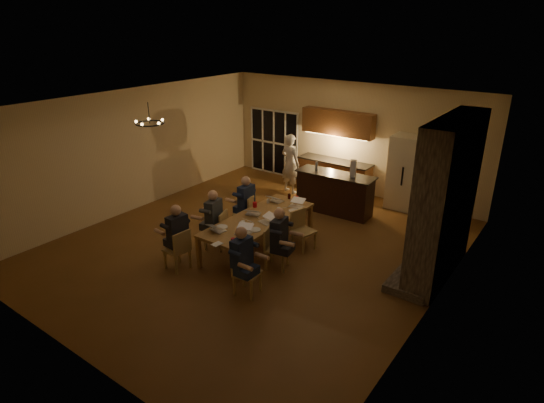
{
  "coord_description": "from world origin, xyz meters",
  "views": [
    {
      "loc": [
        5.74,
        -7.27,
        4.84
      ],
      "look_at": [
        0.24,
        0.3,
        1.04
      ],
      "focal_mm": 30.0,
      "sensor_mm": 36.0,
      "label": 1
    }
  ],
  "objects_px": {
    "chair_right_mid": "(277,248)",
    "laptop_b": "(243,229)",
    "bar_island": "(335,193)",
    "redcup_near": "(233,241)",
    "laptop_d": "(266,218)",
    "bar_blender": "(353,168)",
    "laptop_e": "(276,197)",
    "plate_near": "(255,230)",
    "standing_person": "(290,164)",
    "chair_left_mid": "(216,230)",
    "bar_bottle": "(316,166)",
    "chair_right_far": "(304,231)",
    "plate_left": "(222,227)",
    "mug_front": "(243,223)",
    "dining_table": "(259,233)",
    "plate_far": "(294,211)",
    "laptop_f": "(296,202)",
    "chair_left_far": "(244,213)",
    "can_cola": "(289,196)",
    "chandelier": "(150,123)",
    "redcup_mid": "(255,205)",
    "can_silver": "(240,225)",
    "person_left_near": "(178,236)",
    "mug_back": "(268,201)",
    "chair_right_near": "(247,273)",
    "person_left_mid": "(214,220)",
    "mug_mid": "(279,210)",
    "person_right_near": "(242,261)",
    "laptop_c": "(253,209)",
    "redcup_far": "(296,199)",
    "laptop_a": "(218,225)",
    "refrigerator": "(407,173)",
    "person_right_mid": "(279,240)",
    "person_left_far": "(246,204)"
  },
  "relations": [
    {
      "from": "chair_right_mid",
      "to": "bar_bottle",
      "type": "xyz_separation_m",
      "value": [
        -1.0,
        3.2,
        0.76
      ]
    },
    {
      "from": "standing_person",
      "to": "laptop_d",
      "type": "relative_size",
      "value": 5.52
    },
    {
      "from": "chair_left_far",
      "to": "mug_back",
      "type": "height_order",
      "value": "chair_left_far"
    },
    {
      "from": "chair_right_near",
      "to": "chair_right_far",
      "type": "bearing_deg",
      "value": -7.0
    },
    {
      "from": "laptop_f",
      "to": "redcup_near",
      "type": "height_order",
      "value": "laptop_f"
    },
    {
      "from": "laptop_b",
      "to": "plate_far",
      "type": "distance_m",
      "value": 1.6
    },
    {
      "from": "laptop_c",
      "to": "can_cola",
      "type": "distance_m",
      "value": 1.26
    },
    {
      "from": "person_left_mid",
      "to": "plate_left",
      "type": "xyz_separation_m",
      "value": [
        0.5,
        -0.3,
        0.07
      ]
    },
    {
      "from": "laptop_b",
      "to": "plate_far",
      "type": "xyz_separation_m",
      "value": [
        0.19,
        1.58,
        -0.1
      ]
    },
    {
      "from": "mug_mid",
      "to": "bar_island",
      "type": "bearing_deg",
      "value": 85.03
    },
    {
      "from": "bar_island",
      "to": "chair_right_mid",
      "type": "bearing_deg",
      "value": -84.29
    },
    {
      "from": "chair_left_far",
      "to": "chair_right_far",
      "type": "bearing_deg",
      "value": 73.41
    },
    {
      "from": "laptop_e",
      "to": "bar_blender",
      "type": "distance_m",
      "value": 2.17
    },
    {
      "from": "dining_table",
      "to": "laptop_d",
      "type": "distance_m",
      "value": 0.57
    },
    {
      "from": "person_left_mid",
      "to": "bar_blender",
      "type": "bearing_deg",
      "value": 143.14
    },
    {
      "from": "chandelier",
      "to": "can_silver",
      "type": "distance_m",
      "value": 2.91
    },
    {
      "from": "chair_left_mid",
      "to": "mug_front",
      "type": "bearing_deg",
      "value": 74.05
    },
    {
      "from": "person_left_near",
      "to": "mug_front",
      "type": "bearing_deg",
      "value": 149.52
    },
    {
      "from": "chair_left_mid",
      "to": "person_left_near",
      "type": "bearing_deg",
      "value": -22.51
    },
    {
      "from": "redcup_mid",
      "to": "can_silver",
      "type": "height_order",
      "value": "same"
    },
    {
      "from": "laptop_d",
      "to": "bar_blender",
      "type": "xyz_separation_m",
      "value": [
        0.55,
        2.96,
        0.44
      ]
    },
    {
      "from": "chair_right_near",
      "to": "bar_blender",
      "type": "bearing_deg",
      "value": -8.57
    },
    {
      "from": "bar_island",
      "to": "person_right_near",
      "type": "distance_m",
      "value": 4.47
    },
    {
      "from": "chandelier",
      "to": "plate_left",
      "type": "bearing_deg",
      "value": 4.42
    },
    {
      "from": "can_silver",
      "to": "laptop_b",
      "type": "bearing_deg",
      "value": -36.77
    },
    {
      "from": "dining_table",
      "to": "laptop_e",
      "type": "height_order",
      "value": "laptop_e"
    },
    {
      "from": "chair_left_mid",
      "to": "redcup_far",
      "type": "relative_size",
      "value": 7.42
    },
    {
      "from": "bar_island",
      "to": "redcup_near",
      "type": "relative_size",
      "value": 17.33
    },
    {
      "from": "person_right_near",
      "to": "mug_mid",
      "type": "xyz_separation_m",
      "value": [
        -0.7,
        2.16,
        0.11
      ]
    },
    {
      "from": "chair_left_far",
      "to": "mug_back",
      "type": "bearing_deg",
      "value": 97.09
    },
    {
      "from": "can_cola",
      "to": "laptop_e",
      "type": "bearing_deg",
      "value": -115.62
    },
    {
      "from": "laptop_e",
      "to": "can_cola",
      "type": "relative_size",
      "value": 2.67
    },
    {
      "from": "redcup_far",
      "to": "chandelier",
      "type": "bearing_deg",
      "value": -134.36
    },
    {
      "from": "chair_left_mid",
      "to": "bar_bottle",
      "type": "height_order",
      "value": "bar_bottle"
    },
    {
      "from": "redcup_mid",
      "to": "chair_left_mid",
      "type": "bearing_deg",
      "value": -110.11
    },
    {
      "from": "standing_person",
      "to": "bar_island",
      "type": "bearing_deg",
      "value": 171.38
    },
    {
      "from": "bar_bottle",
      "to": "laptop_b",
      "type": "bearing_deg",
      "value": -83.48
    },
    {
      "from": "refrigerator",
      "to": "standing_person",
      "type": "height_order",
      "value": "refrigerator"
    },
    {
      "from": "chair_right_mid",
      "to": "laptop_b",
      "type": "bearing_deg",
      "value": 102.14
    },
    {
      "from": "chair_right_far",
      "to": "plate_left",
      "type": "distance_m",
      "value": 1.86
    },
    {
      "from": "chair_right_far",
      "to": "bar_blender",
      "type": "xyz_separation_m",
      "value": [
        0.01,
        2.29,
        0.86
      ]
    },
    {
      "from": "laptop_d",
      "to": "mug_mid",
      "type": "distance_m",
      "value": 0.66
    },
    {
      "from": "chandelier",
      "to": "plate_far",
      "type": "xyz_separation_m",
      "value": [
        2.55,
        1.76,
        -1.99
      ]
    },
    {
      "from": "laptop_d",
      "to": "bar_blender",
      "type": "height_order",
      "value": "bar_blender"
    },
    {
      "from": "laptop_b",
      "to": "plate_far",
      "type": "height_order",
      "value": "laptop_b"
    },
    {
      "from": "redcup_far",
      "to": "person_left_far",
      "type": "bearing_deg",
      "value": -142.55
    },
    {
      "from": "chair_right_far",
      "to": "laptop_a",
      "type": "bearing_deg",
      "value": 158.61
    },
    {
      "from": "person_right_mid",
      "to": "redcup_mid",
      "type": "xyz_separation_m",
      "value": [
        -1.36,
        0.95,
        0.12
      ]
    },
    {
      "from": "laptop_c",
      "to": "can_cola",
      "type": "relative_size",
      "value": 2.67
    },
    {
      "from": "plate_near",
      "to": "standing_person",
      "type": "bearing_deg",
      "value": 114.06
    }
  ]
}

